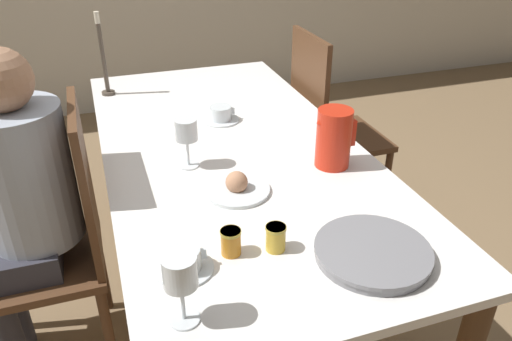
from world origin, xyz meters
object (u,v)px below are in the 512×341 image
Objects in this scene: candlestick_tall at (104,63)px; chair_person_side at (61,240)px; wine_glass_water at (186,132)px; serving_tray at (372,252)px; jam_jar_amber at (276,237)px; wine_glass_juice at (180,276)px; jam_jar_red at (231,241)px; person_seated at (18,196)px; bread_plate at (237,187)px; red_pitcher at (334,138)px; chair_opposite at (328,127)px; teacup_across at (221,115)px; teacup_near_person at (184,261)px.

chair_person_side is at bearing -107.41° from candlestick_tall.
candlestick_tall reaches higher than wine_glass_water.
jam_jar_amber is (-0.23, 0.11, 0.02)m from serving_tray.
jam_jar_red is at bearing 49.18° from wine_glass_juice.
bread_plate is (0.66, -0.24, 0.04)m from person_seated.
red_pitcher is at bearing -17.93° from wine_glass_water.
jam_jar_amber is at bearing 153.57° from serving_tray.
person_seated reaches higher than chair_opposite.
teacup_across is 0.98m from serving_tray.
candlestick_tall is at bearing -23.82° from person_seated.
chair_opposite is 4.69× the size of bread_plate.
wine_glass_juice is 0.58× the size of serving_tray.
chair_person_side is at bearing 170.33° from red_pitcher.
jam_jar_red is (-0.12, 0.02, 0.00)m from jam_jar_amber.
wine_glass_juice is 0.46× the size of candlestick_tall.
red_pitcher is at bearing -26.08° from chair_opposite.
chair_person_side is at bearing 179.21° from wine_glass_water.
chair_person_side is 1.06m from serving_tray.
bread_plate reaches higher than teacup_near_person.
person_seated reaches higher than wine_glass_juice.
candlestick_tall is (-0.08, 1.33, 0.12)m from teacup_near_person.
candlestick_tall reaches higher than jam_jar_red.
bread_plate is at bearing -170.04° from red_pitcher.
chair_person_side is at bearing -153.63° from teacup_across.
red_pitcher reaches higher than bread_plate.
teacup_across is (0.67, 0.33, 0.24)m from chair_person_side.
bread_plate is (-0.10, -0.55, -0.01)m from teacup_across.
serving_tray is 0.81× the size of candlestick_tall.
jam_jar_amber is (-0.70, -1.09, 0.25)m from chair_opposite.
red_pitcher is 0.54× the size of candlestick_tall.
wine_glass_water is (-0.82, -0.56, 0.34)m from chair_opposite.
serving_tray is (0.51, 0.06, -0.11)m from wine_glass_juice.
person_seated is 5.79× the size of red_pitcher.
chair_opposite is at bearing 52.09° from wine_glass_juice.
red_pitcher reaches higher than serving_tray.
jam_jar_amber is at bearing -129.01° from person_seated.
teacup_across is at bearing -48.25° from candlestick_tall.
teacup_across is 0.64m from candlestick_tall.
chair_person_side is 1.00× the size of chair_opposite.
person_seated is 1.05m from red_pitcher.
jam_jar_amber and jam_jar_red have the same top height.
red_pitcher reaches higher than wine_glass_water.
chair_person_side is 5.65× the size of wine_glass_juice.
chair_person_side is 1.40m from chair_opposite.
wine_glass_water is 2.40× the size of jam_jar_red.
person_seated is at bearing 127.97° from teacup_near_person.
candlestick_tall reaches higher than red_pitcher.
wine_glass_water is 0.71m from wine_glass_juice.
jam_jar_amber is at bearing -76.04° from candlestick_tall.
teacup_across is 2.06× the size of jam_jar_red.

